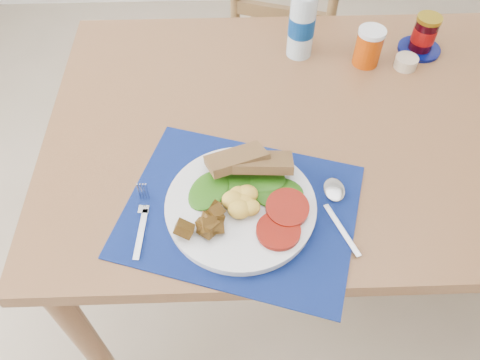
{
  "coord_description": "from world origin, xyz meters",
  "views": [
    {
      "loc": [
        -0.25,
        -0.63,
        1.57
      ],
      "look_at": [
        -0.23,
        -0.03,
        0.8
      ],
      "focal_mm": 35.0,
      "sensor_mm": 36.0,
      "label": 1
    }
  ],
  "objects_px": {
    "breakfast_plate": "(238,205)",
    "water_bottle": "(302,20)",
    "juice_glass": "(368,48)",
    "jam_on_saucer": "(424,36)",
    "chair_far": "(286,29)"
  },
  "relations": [
    {
      "from": "juice_glass",
      "to": "jam_on_saucer",
      "type": "bearing_deg",
      "value": 17.06
    },
    {
      "from": "water_bottle",
      "to": "juice_glass",
      "type": "xyz_separation_m",
      "value": [
        0.18,
        -0.05,
        -0.06
      ]
    },
    {
      "from": "chair_far",
      "to": "breakfast_plate",
      "type": "xyz_separation_m",
      "value": [
        -0.21,
        -0.96,
        0.23
      ]
    },
    {
      "from": "breakfast_plate",
      "to": "water_bottle",
      "type": "relative_size",
      "value": 1.28
    },
    {
      "from": "juice_glass",
      "to": "jam_on_saucer",
      "type": "distance_m",
      "value": 0.17
    },
    {
      "from": "breakfast_plate",
      "to": "jam_on_saucer",
      "type": "relative_size",
      "value": 2.62
    },
    {
      "from": "chair_far",
      "to": "water_bottle",
      "type": "distance_m",
      "value": 0.53
    },
    {
      "from": "breakfast_plate",
      "to": "juice_glass",
      "type": "bearing_deg",
      "value": 41.84
    },
    {
      "from": "water_bottle",
      "to": "jam_on_saucer",
      "type": "height_order",
      "value": "water_bottle"
    },
    {
      "from": "breakfast_plate",
      "to": "juice_glass",
      "type": "height_order",
      "value": "juice_glass"
    },
    {
      "from": "chair_far",
      "to": "breakfast_plate",
      "type": "bearing_deg",
      "value": 96.26
    },
    {
      "from": "juice_glass",
      "to": "breakfast_plate",
      "type": "bearing_deg",
      "value": -126.9
    },
    {
      "from": "water_bottle",
      "to": "chair_far",
      "type": "bearing_deg",
      "value": 87.37
    },
    {
      "from": "chair_far",
      "to": "water_bottle",
      "type": "xyz_separation_m",
      "value": [
        -0.02,
        -0.43,
        0.32
      ]
    },
    {
      "from": "chair_far",
      "to": "jam_on_saucer",
      "type": "height_order",
      "value": "chair_far"
    }
  ]
}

